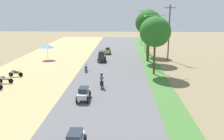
{
  "coord_description": "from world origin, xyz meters",
  "views": [
    {
      "loc": [
        1.45,
        -8.57,
        8.32
      ],
      "look_at": [
        0.25,
        19.82,
        1.67
      ],
      "focal_mm": 41.89,
      "sensor_mm": 36.0,
      "label": 1
    }
  ],
  "objects": [
    {
      "name": "streetlamp_mid",
      "position": [
        5.8,
        42.51,
        4.63
      ],
      "size": [
        3.16,
        0.2,
        7.95
      ],
      "color": "gray",
      "rests_on": "median_strip"
    },
    {
      "name": "vendor_umbrella",
      "position": [
        -11.11,
        33.97,
        2.31
      ],
      "size": [
        2.2,
        2.2,
        2.52
      ],
      "color": "#99999E",
      "rests_on": "dirt_shoulder"
    },
    {
      "name": "median_tree_third",
      "position": [
        5.97,
        39.45,
        6.54
      ],
      "size": [
        3.5,
        3.5,
        8.28
      ],
      "color": "#4C351E",
      "rests_on": "median_strip"
    },
    {
      "name": "parked_motorbike_fifth",
      "position": [
        -11.9,
        22.56,
        0.55
      ],
      "size": [
        1.8,
        0.54,
        0.94
      ],
      "color": "black",
      "rests_on": "dirt_shoulder"
    },
    {
      "name": "motorbike_ahead_third",
      "position": [
        -3.5,
        25.62,
        0.57
      ],
      "size": [
        0.54,
        1.8,
        0.94
      ],
      "color": "black",
      "rests_on": "road_strip"
    },
    {
      "name": "motorbike_ahead_second",
      "position": [
        -0.78,
        18.21,
        0.86
      ],
      "size": [
        0.54,
        1.8,
        1.66
      ],
      "color": "black",
      "rests_on": "road_strip"
    },
    {
      "name": "utility_pole_near",
      "position": [
        8.95,
        34.65,
        4.69
      ],
      "size": [
        1.8,
        0.2,
        9.01
      ],
      "color": "brown",
      "rests_on": "ground"
    },
    {
      "name": "car_van_charcoal",
      "position": [
        -1.92,
        32.62,
        1.02
      ],
      "size": [
        1.19,
        2.41,
        1.67
      ],
      "color": "#282D33",
      "rests_on": "road_strip"
    },
    {
      "name": "car_hatchback_yellow",
      "position": [
        -1.37,
        39.71,
        0.75
      ],
      "size": [
        1.04,
        2.0,
        1.23
      ],
      "color": "gold",
      "rests_on": "road_strip"
    },
    {
      "name": "parked_motorbike_fourth",
      "position": [
        -11.89,
        19.6,
        0.55
      ],
      "size": [
        1.8,
        0.54,
        0.94
      ],
      "color": "black",
      "rests_on": "dirt_shoulder"
    },
    {
      "name": "median_tree_nearest",
      "position": [
        5.5,
        24.65,
        5.51
      ],
      "size": [
        3.94,
        3.94,
        7.39
      ],
      "color": "#4C351E",
      "rests_on": "median_strip"
    },
    {
      "name": "car_sedan_silver",
      "position": [
        -2.15,
        14.28,
        0.74
      ],
      "size": [
        1.1,
        2.26,
        1.19
      ],
      "color": "#B7BCC1",
      "rests_on": "road_strip"
    },
    {
      "name": "streetlamp_far",
      "position": [
        5.8,
        52.75,
        4.67
      ],
      "size": [
        3.16,
        0.2,
        8.03
      ],
      "color": "gray",
      "rests_on": "median_strip"
    },
    {
      "name": "median_tree_second",
      "position": [
        5.49,
        33.33,
        6.15
      ],
      "size": [
        4.23,
        4.23,
        8.08
      ],
      "color": "#4C351E",
      "rests_on": "median_strip"
    },
    {
      "name": "streetlamp_near",
      "position": [
        5.8,
        27.34,
        4.43
      ],
      "size": [
        3.16,
        0.2,
        7.55
      ],
      "color": "gray",
      "rests_on": "median_strip"
    }
  ]
}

